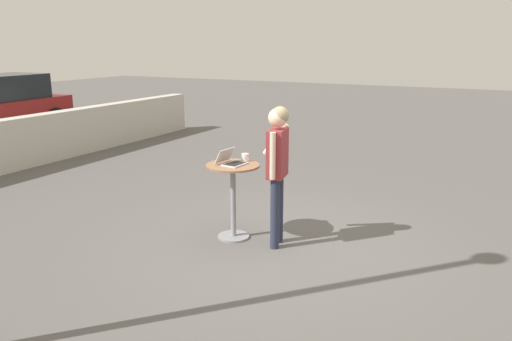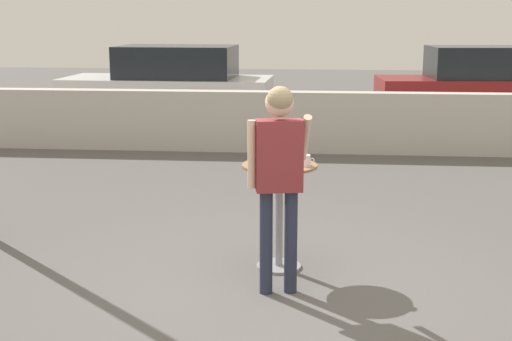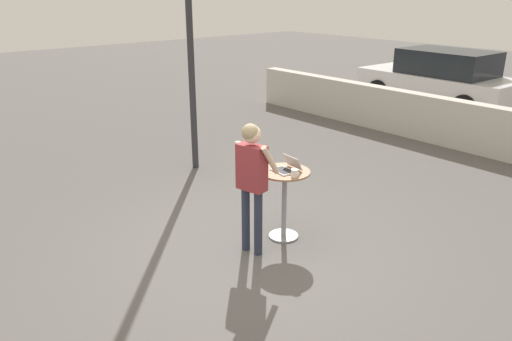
% 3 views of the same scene
% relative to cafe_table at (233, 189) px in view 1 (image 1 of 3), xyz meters
% --- Properties ---
extents(ground_plane, '(50.00, 50.00, 0.00)m').
position_rel_cafe_table_xyz_m(ground_plane, '(0.04, -0.64, -0.67)').
color(ground_plane, '#5B5956').
extents(cafe_table, '(0.69, 0.69, 0.99)m').
position_rel_cafe_table_xyz_m(cafe_table, '(0.00, 0.00, 0.00)').
color(cafe_table, gray).
rests_on(cafe_table, ground_plane).
extents(laptop, '(0.34, 0.35, 0.20)m').
position_rel_cafe_table_xyz_m(laptop, '(0.01, 0.02, 0.36)').
color(laptop, silver).
rests_on(laptop, cafe_table).
extents(coffee_mug, '(0.13, 0.09, 0.10)m').
position_rel_cafe_table_xyz_m(coffee_mug, '(0.24, -0.05, 0.37)').
color(coffee_mug, white).
rests_on(coffee_mug, cafe_table).
extents(standing_person, '(0.53, 0.43, 1.77)m').
position_rel_cafe_table_xyz_m(standing_person, '(0.03, -0.61, 0.46)').
color(standing_person, '#282D42').
rests_on(standing_person, ground_plane).
extents(parked_car_further_down, '(4.05, 2.00, 1.65)m').
position_rel_cafe_table_xyz_m(parked_car_further_down, '(3.63, 9.60, 0.15)').
color(parked_car_further_down, maroon).
rests_on(parked_car_further_down, ground_plane).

